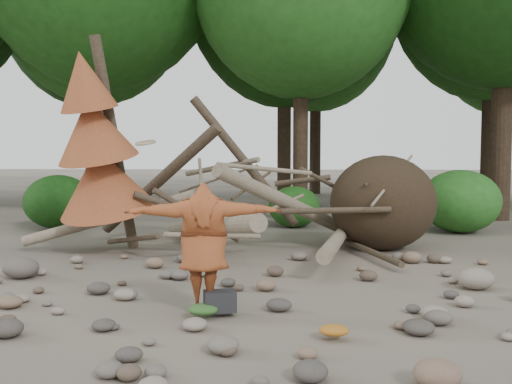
{
  "coord_description": "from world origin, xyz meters",
  "views": [
    {
      "loc": [
        0.58,
        -7.65,
        2.04
      ],
      "look_at": [
        0.1,
        1.5,
        1.4
      ],
      "focal_mm": 40.0,
      "sensor_mm": 36.0,
      "label": 1
    }
  ],
  "objects": [
    {
      "name": "ground",
      "position": [
        0.0,
        0.0,
        0.0
      ],
      "size": [
        120.0,
        120.0,
        0.0
      ],
      "primitive_type": "plane",
      "color": "#514C44",
      "rests_on": "ground"
    },
    {
      "name": "deadfall_pile",
      "position": [
        2.02,
        4.24,
        0.95
      ],
      "size": [
        8.55,
        5.24,
        3.3
      ],
      "color": "#332619",
      "rests_on": "ground"
    },
    {
      "name": "dead_conifer",
      "position": [
        -3.12,
        3.37,
        2.11
      ],
      "size": [
        2.06,
        2.16,
        4.35
      ],
      "color": "#4C3F30",
      "rests_on": "ground"
    },
    {
      "name": "bush_left",
      "position": [
        -5.5,
        7.2,
        0.72
      ],
      "size": [
        1.8,
        1.8,
        1.44
      ],
      "primitive_type": "ellipsoid",
      "color": "#184713",
      "rests_on": "ground"
    },
    {
      "name": "bush_mid",
      "position": [
        0.8,
        7.8,
        0.56
      ],
      "size": [
        1.4,
        1.4,
        1.12
      ],
      "primitive_type": "ellipsoid",
      "color": "#215A1A",
      "rests_on": "ground"
    },
    {
      "name": "bush_right",
      "position": [
        5.0,
        7.0,
        0.8
      ],
      "size": [
        2.0,
        2.0,
        1.6
      ],
      "primitive_type": "ellipsoid",
      "color": "#2A6B21",
      "rests_on": "ground"
    },
    {
      "name": "frisbee_thrower",
      "position": [
        -0.46,
        -0.6,
        0.88
      ],
      "size": [
        2.0,
        0.99,
        2.14
      ],
      "color": "brown",
      "rests_on": "ground"
    },
    {
      "name": "backpack",
      "position": [
        -0.24,
        -0.7,
        0.13
      ],
      "size": [
        0.44,
        0.35,
        0.26
      ],
      "primitive_type": "cube",
      "rotation": [
        0.0,
        0.0,
        0.28
      ],
      "color": "black",
      "rests_on": "ground"
    },
    {
      "name": "cloth_green",
      "position": [
        -0.43,
        -0.84,
        0.07
      ],
      "size": [
        0.37,
        0.31,
        0.14
      ],
      "primitive_type": "ellipsoid",
      "color": "#2E5B24",
      "rests_on": "ground"
    },
    {
      "name": "cloth_orange",
      "position": [
        1.11,
        -1.55,
        0.06
      ],
      "size": [
        0.33,
        0.27,
        0.12
      ],
      "primitive_type": "ellipsoid",
      "color": "#9F5E1B",
      "rests_on": "ground"
    },
    {
      "name": "boulder_front_right",
      "position": [
        1.9,
        -2.77,
        0.13
      ],
      "size": [
        0.42,
        0.38,
        0.25
      ],
      "primitive_type": "ellipsoid",
      "color": "#795C4B",
      "rests_on": "ground"
    },
    {
      "name": "boulder_mid_right",
      "position": [
        3.42,
        0.89,
        0.16
      ],
      "size": [
        0.53,
        0.48,
        0.32
      ],
      "primitive_type": "ellipsoid",
      "color": "gray",
      "rests_on": "ground"
    },
    {
      "name": "boulder_mid_left",
      "position": [
        -3.71,
        1.25,
        0.17
      ],
      "size": [
        0.58,
        0.52,
        0.35
      ],
      "primitive_type": "ellipsoid",
      "color": "#5A524C",
      "rests_on": "ground"
    }
  ]
}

